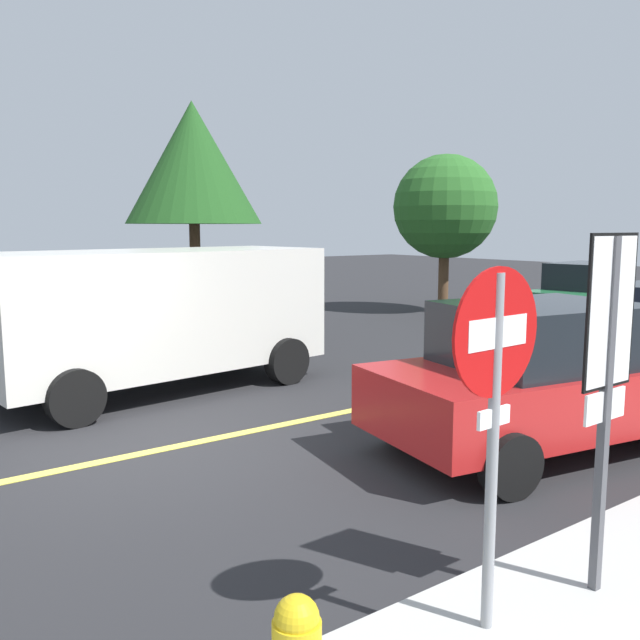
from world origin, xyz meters
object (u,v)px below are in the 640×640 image
(stop_sign, at_px, (495,394))
(tree_left_verge, at_px, (193,164))
(tree_centre_verge, at_px, (445,207))
(speed_limit_sign, at_px, (608,352))
(white_van, at_px, (159,310))
(car_green_far_lane, at_px, (590,294))
(car_red_crossing, at_px, (550,377))

(stop_sign, bearing_deg, tree_left_verge, 72.31)
(tree_centre_verge, bearing_deg, speed_limit_sign, -132.76)
(white_van, distance_m, tree_centre_verge, 11.64)
(speed_limit_sign, distance_m, car_green_far_lane, 14.08)
(white_van, bearing_deg, car_green_far_lane, -0.03)
(speed_limit_sign, relative_size, tree_centre_verge, 0.54)
(speed_limit_sign, relative_size, tree_left_verge, 0.47)
(stop_sign, relative_size, tree_centre_verge, 0.50)
(stop_sign, bearing_deg, tree_centre_verge, 44.54)
(car_red_crossing, relative_size, tree_centre_verge, 0.97)
(speed_limit_sign, distance_m, car_red_crossing, 3.55)
(stop_sign, height_order, white_van, stop_sign)
(stop_sign, relative_size, speed_limit_sign, 0.93)
(white_van, distance_m, tree_left_verge, 5.73)
(stop_sign, height_order, tree_left_verge, tree_left_verge)
(stop_sign, xyz_separation_m, car_red_crossing, (3.54, 2.08, -0.75))
(stop_sign, relative_size, white_van, 0.43)
(car_red_crossing, distance_m, car_green_far_lane, 10.66)
(white_van, height_order, tree_centre_verge, tree_centre_verge)
(stop_sign, xyz_separation_m, white_van, (1.03, 7.39, -0.33))
(car_red_crossing, bearing_deg, white_van, 115.22)
(speed_limit_sign, height_order, car_red_crossing, speed_limit_sign)
(car_red_crossing, bearing_deg, tree_left_verge, 88.89)
(white_van, xyz_separation_m, car_red_crossing, (2.50, -5.31, -0.42))
(car_red_crossing, relative_size, car_green_far_lane, 1.02)
(car_green_far_lane, height_order, tree_left_verge, tree_left_verge)
(car_green_far_lane, xyz_separation_m, tree_left_verge, (-9.06, 4.29, 3.14))
(speed_limit_sign, relative_size, car_red_crossing, 0.55)
(white_van, xyz_separation_m, car_green_far_lane, (11.75, -0.01, -0.45))
(tree_left_verge, relative_size, tree_centre_verge, 1.14)
(tree_left_verge, distance_m, tree_centre_verge, 8.07)
(white_van, bearing_deg, stop_sign, -97.97)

